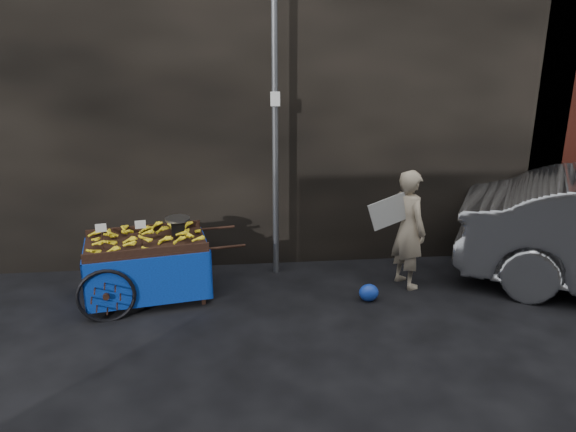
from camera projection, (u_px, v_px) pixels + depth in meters
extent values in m
plane|color=black|center=(260.00, 317.00, 6.64)|extent=(80.00, 80.00, 0.00)
cube|color=black|center=(179.00, 82.00, 8.22)|extent=(11.00, 2.00, 5.00)
cylinder|color=slate|center=(275.00, 130.00, 7.27)|extent=(0.08, 0.08, 4.00)
cube|color=white|center=(275.00, 99.00, 7.10)|extent=(0.12, 0.02, 0.18)
cube|color=black|center=(146.00, 244.00, 6.90)|extent=(1.58, 1.14, 0.05)
cube|color=black|center=(144.00, 228.00, 7.27)|extent=(1.43, 0.29, 0.09)
cube|color=black|center=(147.00, 252.00, 6.49)|extent=(1.43, 0.29, 0.09)
cube|color=black|center=(202.00, 277.00, 6.85)|extent=(0.05, 0.05, 0.72)
cube|color=black|center=(195.00, 256.00, 7.51)|extent=(0.05, 0.05, 0.72)
cylinder|color=black|center=(227.00, 247.00, 6.81)|extent=(0.45, 0.11, 0.04)
cylinder|color=black|center=(218.00, 228.00, 7.47)|extent=(0.45, 0.11, 0.04)
torus|color=black|center=(106.00, 296.00, 6.45)|extent=(0.67, 0.16, 0.68)
torus|color=black|center=(108.00, 264.00, 7.34)|extent=(0.67, 0.16, 0.68)
cylinder|color=black|center=(107.00, 279.00, 6.90)|extent=(0.22, 1.00, 0.05)
cube|color=navy|center=(150.00, 282.00, 6.58)|extent=(1.46, 0.27, 0.61)
cube|color=navy|center=(146.00, 254.00, 7.42)|extent=(1.46, 0.27, 0.61)
cube|color=navy|center=(86.00, 274.00, 6.81)|extent=(0.18, 0.93, 0.61)
cube|color=navy|center=(206.00, 261.00, 7.18)|extent=(0.18, 0.93, 0.61)
cube|color=black|center=(178.00, 229.00, 7.00)|extent=(0.18, 0.15, 0.14)
cylinder|color=silver|center=(177.00, 219.00, 6.96)|extent=(0.36, 0.36, 0.03)
cube|color=white|center=(101.00, 228.00, 6.59)|extent=(0.13, 0.03, 0.10)
cube|color=white|center=(140.00, 224.00, 6.70)|extent=(0.13, 0.03, 0.10)
imported|color=tan|center=(409.00, 229.00, 7.25)|extent=(0.55, 0.67, 1.57)
cube|color=silver|center=(389.00, 212.00, 7.07)|extent=(0.59, 0.08, 0.50)
ellipsoid|color=#183DBA|center=(369.00, 293.00, 7.00)|extent=(0.25, 0.20, 0.22)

